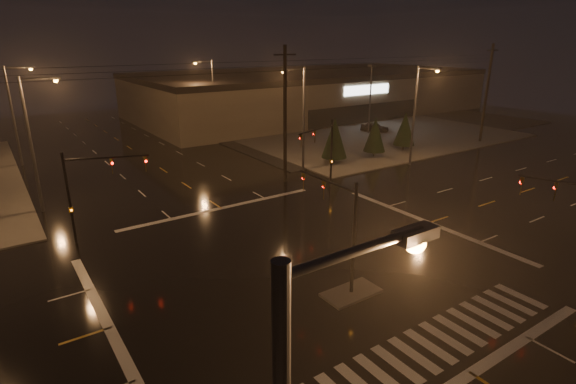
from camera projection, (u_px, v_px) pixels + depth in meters
The scene contains 22 objects.
ground at pixel (305, 264), 26.17m from camera, with size 140.00×140.00×0.00m, color black.
sidewalk_ne at pixel (349, 129), 65.61m from camera, with size 36.00×36.00×0.12m, color #4B4843.
median_island at pixel (351, 293), 23.01m from camera, with size 3.00×1.60×0.15m, color #4B4843.
crosswalk at pixel (430, 346), 19.12m from camera, with size 15.00×2.60×0.01m, color beige.
stop_bar_near at pixel (471, 373), 17.55m from camera, with size 16.00×0.50×0.01m, color beige.
stop_bar_far at pixel (221, 208), 34.78m from camera, with size 16.00×0.50×0.01m, color beige.
parking_lot at pixel (383, 127), 66.71m from camera, with size 50.00×24.00×0.08m, color black.
retail_building at pixel (311, 91), 79.58m from camera, with size 60.20×28.30×7.20m.
signal_mast_median at pixel (342, 221), 22.56m from camera, with size 0.25×4.59×6.00m.
signal_mast_ne at pixel (325, 147), 37.94m from camera, with size 4.84×1.86×6.00m.
signal_mast_nw at pixel (86, 186), 27.83m from camera, with size 4.84×1.86×6.00m.
streetlight_1 at pixel (34, 136), 32.44m from camera, with size 2.77×0.32×10.00m.
streetlight_2 at pixel (15, 109), 44.97m from camera, with size 2.77×0.32×10.00m.
streetlight_3 at pixel (301, 113), 42.78m from camera, with size 2.77×0.32×10.00m.
streetlight_4 at pixel (211, 93), 58.45m from camera, with size 2.77×0.32×10.00m.
streetlight_6 at pixel (417, 109), 44.77m from camera, with size 0.32×2.77×10.00m.
utility_pole_1 at pixel (285, 115), 39.42m from camera, with size 2.20×0.32×12.00m.
utility_pole_2 at pixel (487, 93), 55.39m from camera, with size 2.20×0.32×12.00m.
conifer_0 at pixel (335, 138), 46.41m from camera, with size 2.65×2.65×4.83m.
conifer_1 at pixel (375, 134), 49.10m from camera, with size 2.39×2.39×4.44m.
conifer_2 at pixel (405, 129), 52.09m from camera, with size 2.44×2.44×4.51m.
car_parked at pixel (375, 127), 63.40m from camera, with size 1.58×3.94×1.34m, color black.
Camera 1 is at (-14.00, -18.82, 12.37)m, focal length 28.00 mm.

